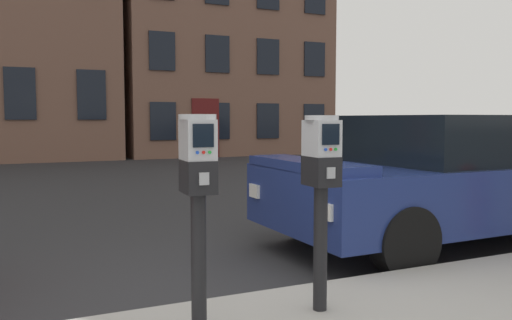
# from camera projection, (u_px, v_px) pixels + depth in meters

# --- Properties ---
(ground_plane) EXTENTS (160.00, 160.00, 0.00)m
(ground_plane) POSITION_uv_depth(u_px,v_px,m) (282.00, 317.00, 3.66)
(ground_plane) COLOR #28282B
(parking_meter_near_kerb) EXTENTS (0.23, 0.26, 1.27)m
(parking_meter_near_kerb) POSITION_uv_depth(u_px,v_px,m) (198.00, 183.00, 3.01)
(parking_meter_near_kerb) COLOR black
(parking_meter_near_kerb) RESTS_ON sidewalk_slab
(parking_meter_twin_adjacent) EXTENTS (0.23, 0.26, 1.27)m
(parking_meter_twin_adjacent) POSITION_uv_depth(u_px,v_px,m) (321.00, 177.00, 3.36)
(parking_meter_twin_adjacent) COLOR black
(parking_meter_twin_adjacent) RESTS_ON sidewalk_slab
(parked_car_white_suv) EXTENTS (4.46, 1.92, 1.42)m
(parked_car_white_suv) POSITION_uv_depth(u_px,v_px,m) (461.00, 176.00, 5.90)
(parked_car_white_suv) COLOR navy
(parked_car_white_suv) RESTS_ON ground_plane
(townhouse_orange_brick) EXTENTS (7.98, 5.25, 9.49)m
(townhouse_orange_brick) POSITION_uv_depth(u_px,v_px,m) (218.00, 36.00, 21.24)
(townhouse_orange_brick) COLOR brown
(townhouse_orange_brick) RESTS_ON ground_plane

